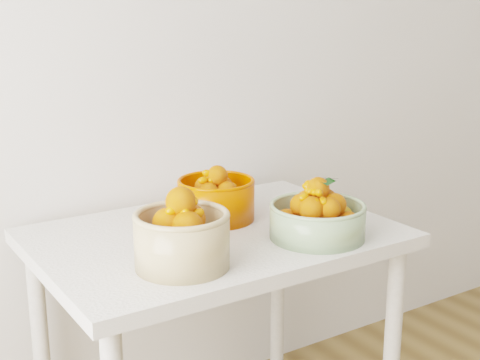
# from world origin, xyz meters

# --- Properties ---
(table) EXTENTS (1.00, 0.70, 0.75)m
(table) POSITION_xyz_m (-0.23, 1.60, 0.65)
(table) COLOR silver
(table) RESTS_ON ground
(bowl_cream) EXTENTS (0.30, 0.30, 0.20)m
(bowl_cream) POSITION_xyz_m (-0.43, 1.42, 0.83)
(bowl_cream) COLOR tan
(bowl_cream) RESTS_ON table
(bowl_green) EXTENTS (0.35, 0.35, 0.17)m
(bowl_green) POSITION_xyz_m (-0.01, 1.40, 0.81)
(bowl_green) COLOR #89A579
(bowl_green) RESTS_ON table
(bowl_orange) EXTENTS (0.25, 0.25, 0.17)m
(bowl_orange) POSITION_xyz_m (-0.16, 1.70, 0.82)
(bowl_orange) COLOR #DB4200
(bowl_orange) RESTS_ON table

